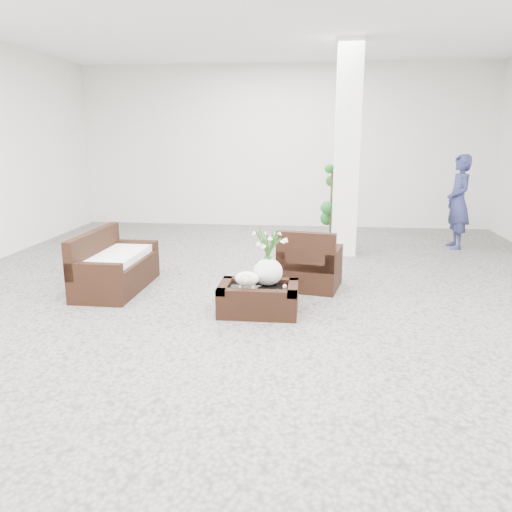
# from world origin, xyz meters

# --- Properties ---
(ground) EXTENTS (11.00, 11.00, 0.00)m
(ground) POSITION_xyz_m (0.00, 0.00, 0.00)
(ground) COLOR gray
(ground) RESTS_ON ground
(column) EXTENTS (0.40, 0.40, 3.50)m
(column) POSITION_xyz_m (1.20, 2.80, 1.75)
(column) COLOR white
(column) RESTS_ON ground
(coffee_table) EXTENTS (0.90, 0.60, 0.31)m
(coffee_table) POSITION_xyz_m (0.05, -0.34, 0.16)
(coffee_table) COLOR black
(coffee_table) RESTS_ON ground
(sheep_figurine) EXTENTS (0.28, 0.23, 0.21)m
(sheep_figurine) POSITION_xyz_m (-0.07, -0.44, 0.42)
(sheep_figurine) COLOR white
(sheep_figurine) RESTS_ON coffee_table
(planter_narcissus) EXTENTS (0.44, 0.44, 0.80)m
(planter_narcissus) POSITION_xyz_m (0.15, -0.24, 0.71)
(planter_narcissus) COLOR white
(planter_narcissus) RESTS_ON coffee_table
(tealight) EXTENTS (0.04, 0.04, 0.03)m
(tealight) POSITION_xyz_m (0.35, -0.32, 0.33)
(tealight) COLOR white
(tealight) RESTS_ON coffee_table
(armchair) EXTENTS (0.89, 0.87, 0.81)m
(armchair) POSITION_xyz_m (0.64, 0.75, 0.41)
(armchair) COLOR black
(armchair) RESTS_ON ground
(loveseat) EXTENTS (0.73, 1.47, 0.78)m
(loveseat) POSITION_xyz_m (-1.92, 0.39, 0.39)
(loveseat) COLOR black
(loveseat) RESTS_ON ground
(topiary) EXTENTS (0.39, 0.39, 1.48)m
(topiary) POSITION_xyz_m (0.99, 3.25, 0.74)
(topiary) COLOR #194E1C
(topiary) RESTS_ON ground
(shopper) EXTENTS (0.45, 0.64, 1.68)m
(shopper) POSITION_xyz_m (3.26, 3.51, 0.84)
(shopper) COLOR navy
(shopper) RESTS_ON ground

